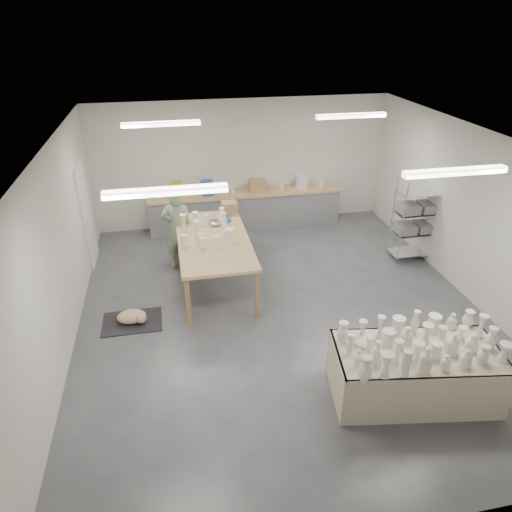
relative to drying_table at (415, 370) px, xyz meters
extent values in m
plane|color=#424449|center=(-1.27, 2.28, -0.44)|extent=(8.00, 8.00, 0.00)
cube|color=white|center=(-1.27, 2.28, 2.55)|extent=(7.00, 8.00, 0.02)
cube|color=silver|center=(-1.27, 6.28, 1.06)|extent=(7.00, 0.02, 3.00)
cube|color=silver|center=(-1.27, -1.72, 1.06)|extent=(7.00, 0.02, 3.00)
cube|color=silver|center=(-4.77, 2.28, 1.06)|extent=(0.02, 8.00, 3.00)
cube|color=silver|center=(2.23, 2.28, 1.06)|extent=(0.02, 8.00, 3.00)
cube|color=white|center=(-4.74, 4.88, 0.61)|extent=(0.05, 0.90, 2.10)
cube|color=white|center=(-3.07, 0.78, 2.50)|extent=(1.40, 0.12, 0.08)
cube|color=white|center=(0.53, 0.78, 2.50)|extent=(1.40, 0.12, 0.08)
cube|color=white|center=(-3.07, 4.28, 2.50)|extent=(1.40, 0.12, 0.08)
cube|color=white|center=(0.53, 4.28, 2.50)|extent=(1.40, 0.12, 0.08)
cube|color=tan|center=(-1.27, 5.96, 0.43)|extent=(4.60, 0.60, 0.06)
cube|color=slate|center=(-1.27, 5.96, -0.02)|extent=(4.60, 0.55, 0.84)
cylinder|color=gold|center=(-2.87, 5.96, 0.63)|extent=(0.30, 0.30, 0.34)
cylinder|color=#204CAD|center=(-2.17, 5.96, 0.63)|extent=(0.30, 0.30, 0.34)
cylinder|color=white|center=(0.13, 5.96, 0.63)|extent=(0.30, 0.30, 0.34)
cube|color=#A0824D|center=(-0.97, 5.96, 0.60)|extent=(0.40, 0.30, 0.28)
cylinder|color=white|center=(-3.27, 5.96, 0.53)|extent=(0.10, 0.10, 0.14)
cylinder|color=white|center=(-1.57, 5.96, 0.53)|extent=(0.10, 0.10, 0.14)
cylinder|color=white|center=(-0.37, 5.96, 0.53)|extent=(0.10, 0.10, 0.14)
cylinder|color=white|center=(0.63, 5.96, 0.53)|extent=(0.10, 0.10, 0.14)
cylinder|color=silver|center=(1.51, 3.46, 0.46)|extent=(0.02, 0.02, 1.80)
cylinder|color=silver|center=(2.35, 3.46, 0.46)|extent=(0.02, 0.02, 1.80)
cylinder|color=silver|center=(1.51, 3.90, 0.46)|extent=(0.02, 0.02, 1.80)
cylinder|color=silver|center=(2.35, 3.90, 0.46)|extent=(0.02, 0.02, 1.80)
cube|color=silver|center=(1.93, 3.68, -0.29)|extent=(0.88, 0.48, 0.02)
cube|color=silver|center=(1.93, 3.68, 0.16)|extent=(0.88, 0.48, 0.02)
cube|color=silver|center=(1.93, 3.68, 0.61)|extent=(0.88, 0.48, 0.02)
cube|color=silver|center=(1.93, 3.68, 1.06)|extent=(0.88, 0.48, 0.02)
cube|color=slate|center=(1.71, 3.68, 0.28)|extent=(0.38, 0.42, 0.18)
cube|color=slate|center=(2.15, 3.68, 0.28)|extent=(0.38, 0.42, 0.18)
cube|color=slate|center=(1.71, 3.68, 0.73)|extent=(0.38, 0.42, 0.18)
cube|color=slate|center=(2.15, 3.68, 0.73)|extent=(0.38, 0.42, 0.18)
cube|color=olive|center=(0.01, 0.00, -0.11)|extent=(2.06, 1.17, 0.67)
cube|color=#BFAC93|center=(0.01, 0.00, 0.31)|extent=(2.33, 1.36, 0.03)
cube|color=#BFAC93|center=(0.01, -0.50, -0.06)|extent=(2.18, 0.36, 0.77)
cube|color=#BFAC93|center=(0.01, 0.50, -0.06)|extent=(2.18, 0.36, 0.77)
cube|color=tan|center=(-2.32, 3.44, 0.51)|extent=(1.32, 2.63, 0.06)
cube|color=olive|center=(-2.91, 2.20, 0.02)|extent=(0.08, 0.08, 0.92)
cube|color=olive|center=(-1.74, 2.20, 0.02)|extent=(0.08, 0.08, 0.92)
cube|color=olive|center=(-2.91, 4.69, 0.02)|extent=(0.08, 0.08, 0.92)
cube|color=olive|center=(-1.74, 4.69, 0.02)|extent=(0.08, 0.08, 0.92)
ellipsoid|color=silver|center=(-2.22, 4.05, 0.59)|extent=(0.26, 0.26, 0.12)
cylinder|color=#204CAD|center=(-1.99, 4.21, 0.56)|extent=(0.26, 0.26, 0.03)
cylinder|color=white|center=(-2.37, 4.31, 0.60)|extent=(0.11, 0.11, 0.12)
cube|color=#A0824D|center=(-1.86, 4.50, 0.68)|extent=(0.32, 0.26, 0.28)
cube|color=black|center=(-3.88, 2.47, -0.43)|extent=(1.00, 0.70, 0.02)
ellipsoid|color=white|center=(-3.88, 2.47, -0.32)|extent=(0.58, 0.48, 0.21)
sphere|color=white|center=(-3.71, 2.36, -0.30)|extent=(0.18, 0.18, 0.18)
imported|color=#8FA781|center=(-2.95, 4.25, 0.42)|extent=(0.69, 0.51, 1.73)
cylinder|color=#B02319|center=(-2.95, 4.52, -0.13)|extent=(0.39, 0.39, 0.04)
cylinder|color=silver|center=(-2.80, 4.53, -0.29)|extent=(0.02, 0.02, 0.31)
cylinder|color=silver|center=(-3.03, 4.64, -0.29)|extent=(0.02, 0.02, 0.31)
cylinder|color=silver|center=(-3.01, 4.39, -0.29)|extent=(0.02, 0.02, 0.31)
camera|label=1|loc=(-3.03, -4.18, 4.30)|focal=32.00mm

